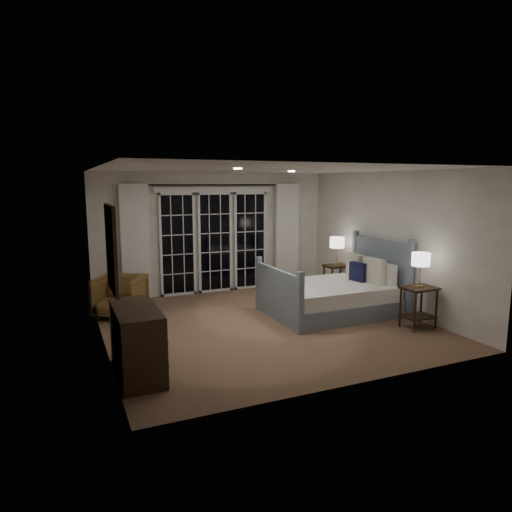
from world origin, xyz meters
name	(u,v)px	position (x,y,z in m)	size (l,w,h in m)	color
floor	(264,324)	(0.00, 0.00, 0.00)	(5.00, 5.00, 0.00)	brown
ceiling	(264,169)	(0.00, 0.00, 2.50)	(5.00, 5.00, 0.00)	silver
wall_left	(100,259)	(-2.50, 0.00, 1.25)	(0.02, 5.00, 2.50)	white
wall_right	(389,241)	(2.50, 0.00, 1.25)	(0.02, 5.00, 2.50)	white
wall_back	(214,233)	(0.00, 2.50, 1.25)	(5.00, 0.02, 2.50)	white
wall_front	(358,278)	(0.00, -2.50, 1.25)	(5.00, 0.02, 2.50)	white
french_doors	(215,241)	(0.00, 2.46, 1.09)	(2.50, 0.04, 2.20)	black
curtain_rod	(215,185)	(0.00, 2.40, 2.25)	(0.03, 0.03, 3.50)	black
curtain_left	(135,242)	(-1.65, 2.38, 1.15)	(0.55, 0.10, 2.25)	white
curtain_right	(287,235)	(1.65, 2.38, 1.15)	(0.55, 0.10, 2.25)	white
downlight_a	(291,171)	(0.80, 0.60, 2.49)	(0.12, 0.12, 0.01)	white
downlight_b	(238,169)	(-0.60, -0.40, 2.49)	(0.12, 0.12, 0.01)	white
bed	(334,295)	(1.42, 0.09, 0.32)	(2.17, 1.55, 1.26)	slate
nightstand_left	(419,301)	(2.17, -1.17, 0.44)	(0.51, 0.41, 0.67)	black
nightstand_right	(336,275)	(2.21, 1.22, 0.41)	(0.48, 0.38, 0.62)	black
lamp_left	(421,260)	(2.17, -1.17, 1.10)	(0.28, 0.28, 0.55)	#A98B43
lamp_right	(337,243)	(2.21, 1.22, 1.08)	(0.30, 0.30, 0.58)	#A98B43
armchair	(120,296)	(-2.10, 1.39, 0.36)	(0.76, 0.78, 0.71)	brown
dresser	(137,341)	(-2.23, -1.22, 0.42)	(0.50, 1.18, 0.83)	black
mirror	(112,249)	(-2.47, -1.22, 1.55)	(0.05, 0.85, 1.00)	black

